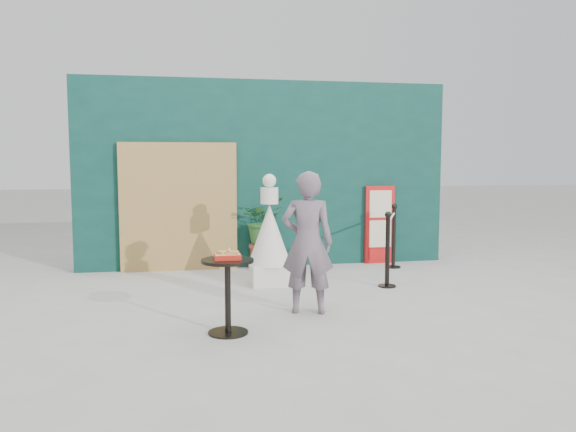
# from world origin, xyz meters

# --- Properties ---
(ground) EXTENTS (60.00, 60.00, 0.00)m
(ground) POSITION_xyz_m (0.00, 0.00, 0.00)
(ground) COLOR #ADAAA5
(ground) RESTS_ON ground
(back_wall) EXTENTS (6.00, 0.30, 3.00)m
(back_wall) POSITION_xyz_m (0.00, 3.15, 1.50)
(back_wall) COLOR #0B322D
(back_wall) RESTS_ON ground
(bamboo_fence) EXTENTS (1.80, 0.08, 2.00)m
(bamboo_fence) POSITION_xyz_m (-1.40, 2.94, 1.00)
(bamboo_fence) COLOR tan
(bamboo_fence) RESTS_ON ground
(woman) EXTENTS (0.66, 0.51, 1.60)m
(woman) POSITION_xyz_m (0.02, 0.15, 0.80)
(woman) COLOR slate
(woman) RESTS_ON ground
(menu_board) EXTENTS (0.50, 0.07, 1.30)m
(menu_board) POSITION_xyz_m (1.90, 2.95, 0.65)
(menu_board) COLOR red
(menu_board) RESTS_ON ground
(statue) EXTENTS (0.60, 0.60, 1.54)m
(statue) POSITION_xyz_m (-0.17, 1.68, 0.63)
(statue) COLOR silver
(statue) RESTS_ON ground
(cafe_table) EXTENTS (0.52, 0.52, 0.75)m
(cafe_table) POSITION_xyz_m (-0.93, -0.46, 0.50)
(cafe_table) COLOR black
(cafe_table) RESTS_ON ground
(food_basket) EXTENTS (0.26, 0.19, 0.11)m
(food_basket) POSITION_xyz_m (-0.92, -0.46, 0.79)
(food_basket) COLOR red
(food_basket) RESTS_ON cafe_table
(planter) EXTENTS (0.68, 0.59, 1.16)m
(planter) POSITION_xyz_m (-0.09, 2.81, 0.67)
(planter) COLOR brown
(planter) RESTS_ON ground
(stanchion_barrier) EXTENTS (0.84, 1.54, 1.03)m
(stanchion_barrier) POSITION_xyz_m (1.68, 1.87, 0.49)
(stanchion_barrier) COLOR black
(stanchion_barrier) RESTS_ON ground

